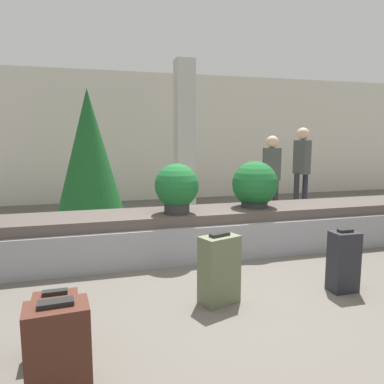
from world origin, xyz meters
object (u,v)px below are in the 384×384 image
(suitcase_1, at_px, (58,351))
(suitcase_2, at_px, (57,323))
(suitcase_3, at_px, (343,261))
(suitcase_0, at_px, (219,269))
(traveler_1, at_px, (302,163))
(potted_plant_1, at_px, (177,188))
(potted_plant_0, at_px, (255,185))
(traveler_0, at_px, (271,171))
(pillar, at_px, (185,137))
(decorated_tree, at_px, (89,156))

(suitcase_1, distance_m, suitcase_2, 0.51)
(suitcase_2, relative_size, suitcase_3, 0.74)
(suitcase_0, xyz_separation_m, traveler_1, (3.03, 3.45, 0.75))
(suitcase_3, height_order, potted_plant_1, potted_plant_1)
(suitcase_0, xyz_separation_m, potted_plant_0, (1.10, 1.57, 0.59))
(traveler_1, bearing_deg, potted_plant_1, 110.18)
(suitcase_1, bearing_deg, suitcase_2, 90.86)
(suitcase_0, xyz_separation_m, traveler_0, (2.23, 3.21, 0.63))
(suitcase_3, bearing_deg, potted_plant_1, 133.43)
(suitcase_1, bearing_deg, traveler_0, 44.77)
(potted_plant_0, height_order, traveler_0, traveler_0)
(suitcase_3, bearing_deg, traveler_0, 75.48)
(pillar, relative_size, suitcase_3, 4.86)
(potted_plant_0, distance_m, potted_plant_1, 1.18)
(traveler_0, bearing_deg, suitcase_3, -89.83)
(suitcase_0, relative_size, decorated_tree, 0.29)
(pillar, distance_m, potted_plant_1, 3.31)
(suitcase_0, distance_m, traveler_1, 4.65)
(pillar, xyz_separation_m, traveler_1, (2.17, -1.09, -0.52))
(suitcase_1, height_order, traveler_1, traveler_1)
(decorated_tree, bearing_deg, pillar, 33.82)
(suitcase_2, distance_m, potted_plant_0, 3.34)
(suitcase_1, bearing_deg, potted_plant_0, 41.23)
(suitcase_2, height_order, traveler_1, traveler_1)
(potted_plant_0, height_order, potted_plant_1, potted_plant_0)
(suitcase_0, distance_m, suitcase_1, 1.71)
(suitcase_3, distance_m, potted_plant_1, 2.16)
(traveler_0, bearing_deg, traveler_1, 32.00)
(decorated_tree, bearing_deg, potted_plant_0, -36.30)
(traveler_1, height_order, decorated_tree, decorated_tree)
(potted_plant_0, height_order, traveler_1, traveler_1)
(traveler_1, bearing_deg, traveler_0, 93.73)
(pillar, xyz_separation_m, potted_plant_1, (-0.93, -3.11, -0.66))
(potted_plant_0, xyz_separation_m, traveler_0, (1.12, 1.64, 0.05))
(pillar, bearing_deg, potted_plant_1, -106.65)
(suitcase_2, bearing_deg, traveler_0, 43.38)
(suitcase_0, relative_size, traveler_0, 0.42)
(potted_plant_1, distance_m, traveler_0, 2.90)
(suitcase_2, bearing_deg, traveler_1, 39.54)
(suitcase_0, xyz_separation_m, decorated_tree, (-1.13, 3.21, 0.95))
(traveler_1, bearing_deg, suitcase_3, 141.44)
(pillar, bearing_deg, traveler_0, -44.36)
(traveler_1, bearing_deg, decorated_tree, 80.37)
(potted_plant_0, relative_size, decorated_tree, 0.27)
(potted_plant_0, bearing_deg, traveler_1, 44.25)
(traveler_0, xyz_separation_m, decorated_tree, (-3.35, 0.00, 0.32))
(potted_plant_1, bearing_deg, suitcase_0, -87.23)
(suitcase_2, relative_size, traveler_1, 0.27)
(suitcase_1, relative_size, traveler_1, 0.35)
(suitcase_3, relative_size, decorated_tree, 0.28)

